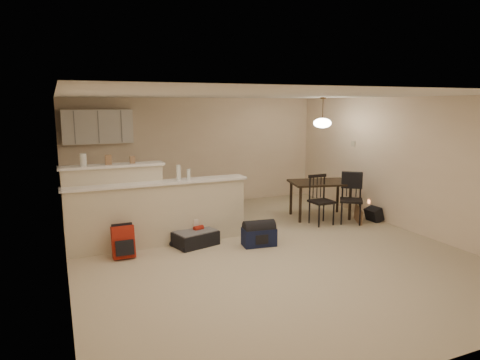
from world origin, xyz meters
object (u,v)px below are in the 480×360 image
navy_duffel (259,237)px  black_daypack (374,214)px  dining_table (320,186)px  pendant_lamp (322,123)px  dining_chair_far (351,199)px  red_backpack (123,242)px  suitcase (195,238)px  dining_chair_near (322,200)px

navy_duffel → black_daypack: navy_duffel is taller
dining_table → pendant_lamp: (0.00, 0.00, 1.32)m
black_daypack → pendant_lamp: bearing=48.5°
dining_chair_far → red_backpack: (-4.49, -0.18, -0.25)m
suitcase → pendant_lamp: bearing=-1.7°
dining_table → black_daypack: 1.23m
pendant_lamp → dining_chair_near: bearing=-120.0°
dining_chair_far → suitcase: 3.30m
red_backpack → navy_duffel: 2.22m
dining_chair_near → red_backpack: (-3.90, -0.34, -0.24)m
pendant_lamp → suitcase: size_ratio=0.88×
dining_chair_near → red_backpack: 3.92m
dining_chair_near → dining_chair_far: (0.59, -0.16, 0.01)m
dining_chair_near → black_daypack: (1.12, -0.23, -0.35)m
dining_table → dining_chair_near: 0.58m
pendant_lamp → red_backpack: bearing=-168.9°
pendant_lamp → black_daypack: size_ratio=1.99×
dining_chair_far → red_backpack: dining_chair_far is taller
dining_table → navy_duffel: size_ratio=2.51×
suitcase → navy_duffel: size_ratio=1.27×
red_backpack → black_daypack: bearing=1.1°
suitcase → dining_table: bearing=-1.7°
suitcase → red_backpack: red_backpack is taller
dining_chair_near → navy_duffel: dining_chair_near is taller
dining_table → suitcase: 3.10m
dining_chair_far → suitcase: (-3.28, -0.07, -0.38)m
dining_chair_near → dining_table: bearing=58.1°
red_backpack → black_daypack: (5.02, 0.11, -0.11)m
dining_chair_near → suitcase: size_ratio=1.40×
red_backpack → dining_chair_near: bearing=4.9°
dining_table → suitcase: (-2.96, -0.70, -0.56)m
dining_table → dining_chair_far: (0.31, -0.63, -0.18)m
pendant_lamp → dining_chair_far: bearing=-63.7°
dining_chair_near → black_daypack: 1.20m
dining_chair_far → red_backpack: bearing=-140.8°
pendant_lamp → dining_chair_near: 1.60m
dining_chair_far → pendant_lamp: bearing=153.2°
pendant_lamp → black_daypack: pendant_lamp is taller
dining_table → pendant_lamp: bearing=0.0°
dining_table → pendant_lamp: size_ratio=2.24×
dining_chair_near → red_backpack: dining_chair_near is taller
suitcase → dining_chair_near: bearing=-10.2°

